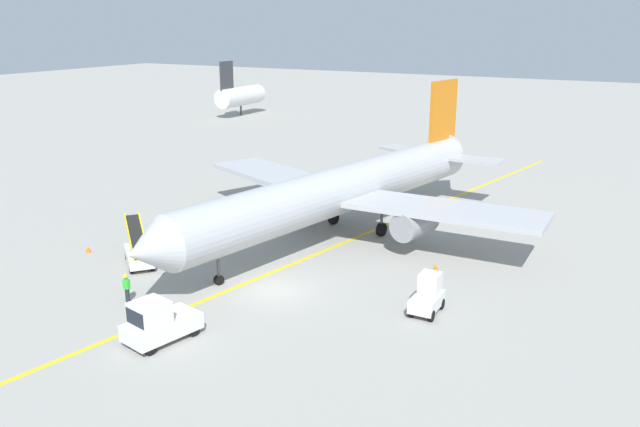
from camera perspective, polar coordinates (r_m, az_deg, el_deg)
The scene contains 10 objects.
ground_plane at distance 37.60m, azimuth -4.07°, elevation -6.77°, with size 300.00×300.00×0.00m, color #9E9B93.
taxi_line_yellow at distance 42.07m, azimuth -1.63°, elevation -4.12°, with size 0.30×80.00×0.01m, color yellow.
airliner at distance 46.05m, azimuth 2.23°, elevation 2.18°, with size 28.06×35.14×10.10m.
pushback_tug at distance 32.47m, azimuth -14.05°, elevation -9.27°, with size 2.65×3.93×2.20m.
baggage_tug_near_wing at distance 35.03m, azimuth 9.45°, elevation -7.13°, with size 1.35×2.42×2.10m.
belt_loader_forward_hold at distance 42.77m, azimuth -15.66°, elevation -3.29°, with size 4.63×4.18×2.59m.
ground_crew_marshaller at distance 37.11m, azimuth -16.62°, elevation -6.26°, with size 0.36×0.24×1.70m.
safety_cone_nose_left at distance 40.97m, azimuth 10.13°, elevation -4.64°, with size 0.36×0.36×0.44m, color orange.
safety_cone_nose_right at distance 46.07m, azimuth -19.69°, elevation -2.96°, with size 0.36×0.36×0.44m, color orange.
distant_aircraft_far_left at distance 106.85m, azimuth -7.04°, elevation 10.25°, with size 3.00×10.10×8.80m.
Camera 1 is at (18.82, -28.93, 14.92)m, focal length 36.42 mm.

